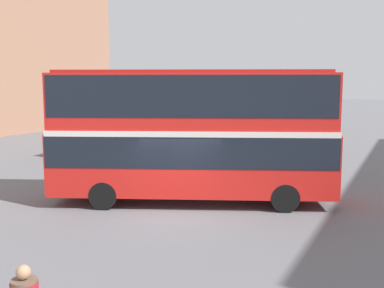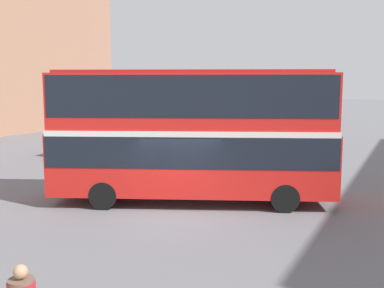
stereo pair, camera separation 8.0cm
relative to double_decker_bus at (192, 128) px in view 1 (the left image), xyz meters
name	(u,v)px [view 1 (the left image)]	position (x,y,z in m)	size (l,w,h in m)	color
ground_plane	(175,215)	(0.23, -1.71, -2.74)	(240.00, 240.00, 0.00)	slate
double_decker_bus	(192,128)	(0.00, 0.00, 0.00)	(10.25, 6.33, 4.80)	red
parked_car_kerb_far	(83,145)	(-10.44, 6.42, -2.01)	(4.36, 2.43, 1.41)	maroon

